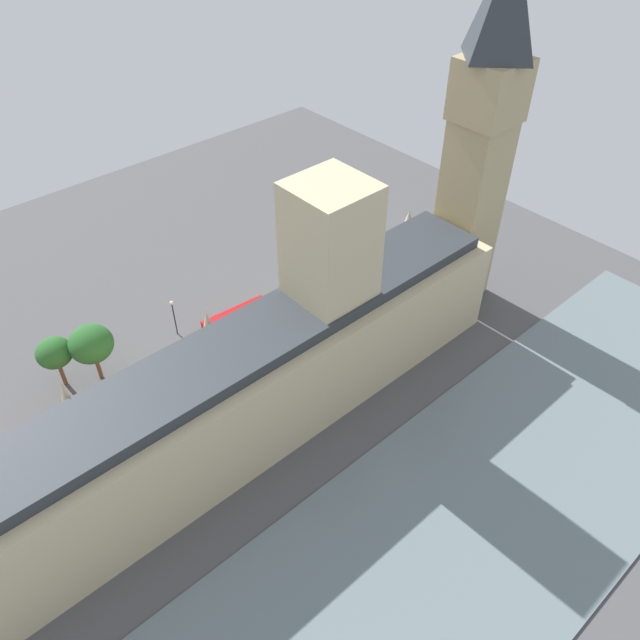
# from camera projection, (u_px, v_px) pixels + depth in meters

# --- Properties ---
(ground_plane) EXTENTS (149.89, 149.89, 0.00)m
(ground_plane) POSITION_uv_depth(u_px,v_px,m) (238.00, 422.00, 83.19)
(ground_plane) COLOR #4C4C4F
(river_thames) EXTENTS (29.59, 134.90, 0.25)m
(river_thames) POSITION_uv_depth(u_px,v_px,m) (405.00, 585.00, 66.29)
(river_thames) COLOR slate
(river_thames) RESTS_ON ground
(parliament_building) EXTENTS (13.16, 79.89, 30.76)m
(parliament_building) POSITION_uv_depth(u_px,v_px,m) (255.00, 378.00, 77.37)
(parliament_building) COLOR #CCBA8E
(parliament_building) RESTS_ON ground
(clock_tower) EXTENTS (8.30, 8.30, 53.12)m
(clock_tower) POSITION_uv_depth(u_px,v_px,m) (482.00, 132.00, 87.08)
(clock_tower) COLOR tan
(clock_tower) RESTS_ON ground
(car_yellow_cab_near_tower) EXTENTS (2.03, 4.83, 1.74)m
(car_yellow_cab_near_tower) POSITION_uv_depth(u_px,v_px,m) (320.00, 293.00, 102.72)
(car_yellow_cab_near_tower) COLOR gold
(car_yellow_cab_near_tower) RESTS_ON ground
(double_decker_bus_corner) EXTENTS (3.36, 10.67, 4.75)m
(double_decker_bus_corner) POSITION_uv_depth(u_px,v_px,m) (237.00, 323.00, 94.39)
(double_decker_bus_corner) COLOR #B20C0F
(double_decker_bus_corner) RESTS_ON ground
(car_dark_green_trailing) EXTENTS (1.96, 4.40, 1.74)m
(car_dark_green_trailing) POSITION_uv_depth(u_px,v_px,m) (193.00, 363.00, 90.39)
(car_dark_green_trailing) COLOR #19472D
(car_dark_green_trailing) RESTS_ON ground
(car_silver_leading) EXTENTS (1.88, 4.39, 1.74)m
(car_silver_leading) POSITION_uv_depth(u_px,v_px,m) (133.00, 383.00, 87.36)
(car_silver_leading) COLOR #B7B7BC
(car_silver_leading) RESTS_ON ground
(double_decker_bus_far_end) EXTENTS (3.16, 10.63, 4.75)m
(double_decker_bus_far_end) POSITION_uv_depth(u_px,v_px,m) (67.00, 426.00, 79.36)
(double_decker_bus_far_end) COLOR #B20C0F
(double_decker_bus_far_end) RESTS_ON ground
(pedestrian_opposite_hall) EXTENTS (0.62, 0.53, 1.62)m
(pedestrian_opposite_hall) POSITION_uv_depth(u_px,v_px,m) (371.00, 291.00, 103.33)
(pedestrian_opposite_hall) COLOR navy
(pedestrian_opposite_hall) RESTS_ON ground
(pedestrian_by_river_gate) EXTENTS (0.68, 0.60, 1.64)m
(pedestrian_by_river_gate) POSITION_uv_depth(u_px,v_px,m) (159.00, 410.00, 83.84)
(pedestrian_by_river_gate) COLOR maroon
(pedestrian_by_river_gate) RESTS_ON ground
(pedestrian_midblock) EXTENTS (0.62, 0.68, 1.65)m
(pedestrian_midblock) POSITION_uv_depth(u_px,v_px,m) (194.00, 391.00, 86.42)
(pedestrian_midblock) COLOR maroon
(pedestrian_midblock) RESTS_ON ground
(plane_tree_under_trees) EXTENTS (6.05, 6.05, 9.13)m
(plane_tree_under_trees) POSITION_uv_depth(u_px,v_px,m) (91.00, 344.00, 85.17)
(plane_tree_under_trees) COLOR brown
(plane_tree_under_trees) RESTS_ON ground
(plane_tree_slot_10) EXTENTS (4.90, 4.90, 8.17)m
(plane_tree_slot_10) POSITION_uv_depth(u_px,v_px,m) (54.00, 353.00, 84.54)
(plane_tree_slot_10) COLOR brown
(plane_tree_slot_10) RESTS_ON ground
(plane_tree_slot_11) EXTENTS (6.12, 6.12, 9.58)m
(plane_tree_slot_11) POSITION_uv_depth(u_px,v_px,m) (315.00, 224.00, 107.34)
(plane_tree_slot_11) COLOR brown
(plane_tree_slot_11) RESTS_ON ground
(street_lamp_slot_12) EXTENTS (0.56, 0.56, 6.42)m
(street_lamp_slot_12) POSITION_uv_depth(u_px,v_px,m) (173.00, 311.00, 93.58)
(street_lamp_slot_12) COLOR black
(street_lamp_slot_12) RESTS_ON ground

